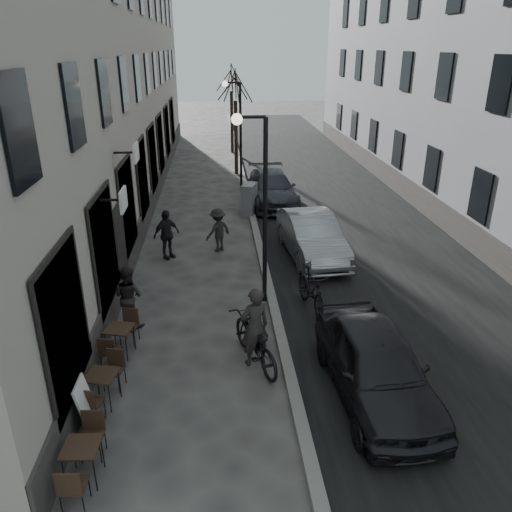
{
  "coord_description": "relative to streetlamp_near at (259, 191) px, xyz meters",
  "views": [
    {
      "loc": [
        -1.24,
        -6.32,
        6.59
      ],
      "look_at": [
        -0.32,
        4.96,
        1.8
      ],
      "focal_mm": 35.0,
      "sensor_mm": 36.0,
      "label": 1
    }
  ],
  "objects": [
    {
      "name": "tree_far",
      "position": [
        0.07,
        21.0,
        1.5
      ],
      "size": [
        2.4,
        2.4,
        5.7
      ],
      "color": "black",
      "rests_on": "ground"
    },
    {
      "name": "bicycle",
      "position": [
        -0.33,
        -2.94,
        -2.59
      ],
      "size": [
        1.43,
        2.28,
        1.13
      ],
      "primitive_type": "imported",
      "rotation": [
        0.0,
        0.0,
        3.48
      ],
      "color": "black",
      "rests_on": "ground"
    },
    {
      "name": "bistro_set_c",
      "position": [
        -3.37,
        -2.37,
        -2.73
      ],
      "size": [
        0.7,
        1.46,
        0.84
      ],
      "rotation": [
        0.0,
        0.0,
        -0.23
      ],
      "color": "black",
      "rests_on": "ground"
    },
    {
      "name": "pedestrian_far",
      "position": [
        -2.77,
        3.28,
        -2.32
      ],
      "size": [
        1.02,
        0.94,
        1.67
      ],
      "primitive_type": "imported",
      "rotation": [
        0.0,
        0.0,
        0.69
      ],
      "color": "black",
      "rests_on": "ground"
    },
    {
      "name": "ground",
      "position": [
        0.17,
        -6.0,
        -3.16
      ],
      "size": [
        120.0,
        120.0,
        0.0
      ],
      "primitive_type": "plane",
      "color": "#3D3A38",
      "rests_on": "ground"
    },
    {
      "name": "moped",
      "position": [
        1.37,
        -0.63,
        -2.57
      ],
      "size": [
        0.88,
        2.02,
        1.17
      ],
      "primitive_type": "imported",
      "rotation": [
        0.0,
        0.0,
        0.17
      ],
      "color": "black",
      "rests_on": "ground"
    },
    {
      "name": "sign_board",
      "position": [
        -3.53,
        -4.81,
        -2.73
      ],
      "size": [
        0.37,
        0.62,
        1.06
      ],
      "rotation": [
        0.0,
        0.0,
        -0.02
      ],
      "color": "black",
      "rests_on": "ground"
    },
    {
      "name": "car_near",
      "position": [
        1.99,
        -4.25,
        -2.43
      ],
      "size": [
        1.92,
        4.35,
        1.46
      ],
      "primitive_type": "imported",
      "rotation": [
        0.0,
        0.0,
        0.05
      ],
      "color": "black",
      "rests_on": "ground"
    },
    {
      "name": "pedestrian_near",
      "position": [
        -3.35,
        -1.0,
        -2.36
      ],
      "size": [
        0.98,
        0.92,
        1.59
      ],
      "primitive_type": "imported",
      "rotation": [
        0.0,
        0.0,
        2.59
      ],
      "color": "#272421",
      "rests_on": "ground"
    },
    {
      "name": "bistro_set_b",
      "position": [
        -3.42,
        -4.08,
        -2.73
      ],
      "size": [
        0.7,
        1.45,
        0.83
      ],
      "rotation": [
        0.0,
        0.0,
        -0.23
      ],
      "color": "black",
      "rests_on": "ground"
    },
    {
      "name": "streetlamp_near",
      "position": [
        0.0,
        0.0,
        0.0
      ],
      "size": [
        0.9,
        0.28,
        5.09
      ],
      "color": "black",
      "rests_on": "ground"
    },
    {
      "name": "building_right",
      "position": [
        9.67,
        10.5,
        4.84
      ],
      "size": [
        4.0,
        35.0,
        16.0
      ],
      "primitive_type": "cube",
      "color": "slate",
      "rests_on": "ground"
    },
    {
      "name": "tree_near",
      "position": [
        0.07,
        15.0,
        1.5
      ],
      "size": [
        2.4,
        2.4,
        5.7
      ],
      "color": "black",
      "rests_on": "ground"
    },
    {
      "name": "streetlamp_far",
      "position": [
        0.0,
        12.0,
        0.0
      ],
      "size": [
        0.9,
        0.28,
        5.09
      ],
      "color": "black",
      "rests_on": "ground"
    },
    {
      "name": "bistro_set_a",
      "position": [
        -3.36,
        -5.98,
        -2.73
      ],
      "size": [
        0.6,
        1.42,
        0.83
      ],
      "rotation": [
        0.0,
        0.0,
        -0.05
      ],
      "color": "black",
      "rests_on": "ground"
    },
    {
      "name": "car_mid",
      "position": [
        2.04,
        3.05,
        -2.43
      ],
      "size": [
        1.93,
        4.53,
        1.45
      ],
      "primitive_type": "imported",
      "rotation": [
        0.0,
        0.0,
        0.09
      ],
      "color": "#94979C",
      "rests_on": "ground"
    },
    {
      "name": "kerb",
      "position": [
        0.37,
        10.0,
        -3.1
      ],
      "size": [
        0.25,
        60.0,
        0.12
      ],
      "primitive_type": "cube",
      "color": "slate",
      "rests_on": "ground"
    },
    {
      "name": "car_far",
      "position": [
        1.4,
        9.26,
        -2.47
      ],
      "size": [
        2.12,
        4.86,
        1.39
      ],
      "primitive_type": "imported",
      "rotation": [
        0.0,
        0.0,
        0.04
      ],
      "color": "#32343B",
      "rests_on": "ground"
    },
    {
      "name": "road",
      "position": [
        4.02,
        10.0,
        -3.16
      ],
      "size": [
        7.3,
        60.0,
        0.0
      ],
      "primitive_type": "cube",
      "color": "black",
      "rests_on": "ground"
    },
    {
      "name": "utility_cabinet",
      "position": [
        0.27,
        7.61,
        -2.49
      ],
      "size": [
        0.76,
        1.01,
        1.34
      ],
      "primitive_type": "cube",
      "rotation": [
        0.0,
        0.0,
        -0.34
      ],
      "color": "slate",
      "rests_on": "ground"
    },
    {
      "name": "cyclist_rider",
      "position": [
        -0.33,
        -2.94,
        -2.23
      ],
      "size": [
        0.79,
        0.64,
        1.85
      ],
      "primitive_type": "imported",
      "rotation": [
        0.0,
        0.0,
        3.48
      ],
      "color": "#292523",
      "rests_on": "ground"
    },
    {
      "name": "pedestrian_mid",
      "position": [
        -1.06,
        3.79,
        -2.4
      ],
      "size": [
        1.12,
        1.06,
        1.52
      ],
      "primitive_type": "imported",
      "rotation": [
        0.0,
        0.0,
        3.83
      ],
      "color": "black",
      "rests_on": "ground"
    },
    {
      "name": "building_left",
      "position": [
        -5.83,
        10.5,
        4.84
      ],
      "size": [
        4.0,
        35.0,
        16.0
      ],
      "primitive_type": "cube",
      "color": "#ADA491",
      "rests_on": "ground"
    }
  ]
}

